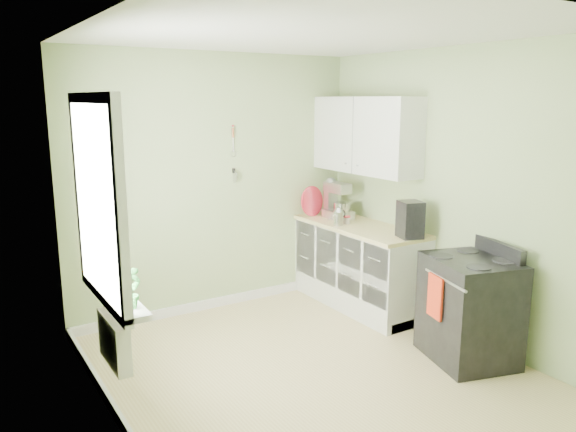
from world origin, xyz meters
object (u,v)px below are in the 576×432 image
stand_mixer (337,201)px  kettle (338,216)px  stove (470,309)px  coffee_maker (410,220)px

stand_mixer → kettle: (-0.22, -0.31, -0.09)m
stove → coffee_maker: bearing=85.9°
kettle → coffee_maker: (0.25, -0.80, 0.07)m
stove → stand_mixer: stand_mixer is taller
stand_mixer → coffee_maker: bearing=-88.3°
stand_mixer → kettle: 0.40m
stove → stand_mixer: (0.03, 1.93, 0.64)m
coffee_maker → kettle: bearing=107.7°
stove → coffee_maker: size_ratio=2.87×
stand_mixer → kettle: size_ratio=2.34×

